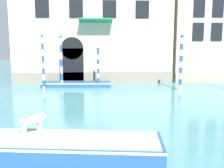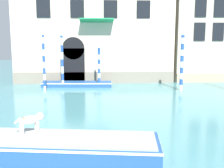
# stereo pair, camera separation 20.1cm
# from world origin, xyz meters

# --- Properties ---
(palazzo_left) EXTENTS (15.51, 7.40, 16.26)m
(palazzo_left) POSITION_xyz_m (1.97, 23.97, 8.11)
(palazzo_left) COLOR beige
(palazzo_left) RESTS_ON ground_plane
(palazzo_right) EXTENTS (11.56, 6.13, 12.02)m
(palazzo_right) POSITION_xyz_m (15.83, 23.96, 6.00)
(palazzo_right) COLOR #B2A893
(palazzo_right) RESTS_ON ground_plane
(boat_foreground) EXTENTS (8.64, 2.93, 0.74)m
(boat_foreground) POSITION_xyz_m (0.02, 4.25, 0.39)
(boat_foreground) COLOR #234C8C
(boat_foreground) RESTS_ON ground_plane
(dog_on_deck) EXTENTS (0.90, 0.67, 0.69)m
(dog_on_deck) POSITION_xyz_m (-0.08, 4.64, 1.18)
(dog_on_deck) COLOR silver
(dog_on_deck) RESTS_ON boat_foreground
(boat_moored_near_palazzo) EXTENTS (6.30, 1.98, 0.40)m
(boat_moored_near_palazzo) POSITION_xyz_m (0.41, 19.34, 0.21)
(boat_moored_near_palazzo) COLOR #234C8C
(boat_moored_near_palazzo) RESTS_ON ground_plane
(mooring_pole_0) EXTENTS (0.21, 0.21, 4.51)m
(mooring_pole_0) POSITION_xyz_m (-1.95, 16.57, 2.27)
(mooring_pole_0) COLOR white
(mooring_pole_0) RESTS_ON ground_plane
(mooring_pole_1) EXTENTS (0.24, 0.24, 4.53)m
(mooring_pole_1) POSITION_xyz_m (-0.83, 18.86, 2.28)
(mooring_pole_1) COLOR white
(mooring_pole_1) RESTS_ON ground_plane
(mooring_pole_2) EXTENTS (0.24, 0.24, 3.49)m
(mooring_pole_2) POSITION_xyz_m (2.39, 18.77, 1.77)
(mooring_pole_2) COLOR white
(mooring_pole_2) RESTS_ON ground_plane
(mooring_pole_4) EXTENTS (0.28, 0.28, 4.54)m
(mooring_pole_4) POSITION_xyz_m (9.08, 16.60, 2.29)
(mooring_pole_4) COLOR white
(mooring_pole_4) RESTS_ON ground_plane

